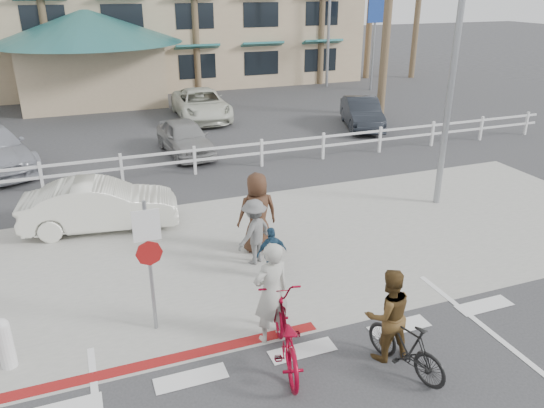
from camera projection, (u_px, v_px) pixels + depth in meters
name	position (u px, v px, depth m)	size (l,w,h in m)	color
ground	(317.00, 373.00, 8.84)	(140.00, 140.00, 0.00)	#333335
sidewalk_plaza	(237.00, 254.00, 12.72)	(22.00, 7.00, 0.01)	gray
cross_street	(198.00, 196.00, 16.17)	(40.00, 5.00, 0.01)	#333335
parking_lot	(150.00, 125.00, 24.37)	(50.00, 16.00, 0.01)	#333335
curb_red	(124.00, 370.00, 8.89)	(7.00, 0.25, 0.02)	maroon
rail_fence	(198.00, 160.00, 17.87)	(29.40, 0.16, 1.00)	silver
sign_post	(150.00, 260.00, 9.43)	(0.50, 0.10, 2.90)	gray
bollard_0	(5.00, 343.00, 8.81)	(0.26, 0.26, 0.95)	silver
streetlight_0	(456.00, 45.00, 13.99)	(0.60, 2.00, 9.00)	gray
streetlight_1	(330.00, 6.00, 31.66)	(0.60, 2.00, 9.50)	gray
info_sign	(374.00, 42.00, 31.34)	(1.20, 0.16, 5.60)	navy
bike_red	(285.00, 333.00, 8.91)	(0.75, 2.15, 1.13)	maroon
rider_red	(271.00, 293.00, 9.33)	(0.71, 0.47, 1.95)	#A8A89E
bike_black	(406.00, 346.00, 8.73)	(0.46, 1.62, 0.97)	black
rider_black	(388.00, 315.00, 8.92)	(0.82, 0.64, 1.69)	#51381A
pedestrian_a	(254.00, 232.00, 12.05)	(1.01, 0.58, 1.57)	slate
pedestrian_child	(272.00, 253.00, 11.51)	(0.70, 0.29, 1.20)	navy
pedestrian_b	(257.00, 213.00, 12.57)	(0.96, 0.62, 1.96)	#3F2618
car_white_sedan	(100.00, 205.00, 13.84)	(1.38, 3.96, 1.31)	silver
lot_car_2	(185.00, 137.00, 19.97)	(1.52, 3.78, 1.29)	gray
lot_car_3	(362.00, 113.00, 23.66)	(1.40, 4.01, 1.32)	black
lot_car_5	(201.00, 105.00, 25.16)	(2.30, 5.00, 1.39)	silver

